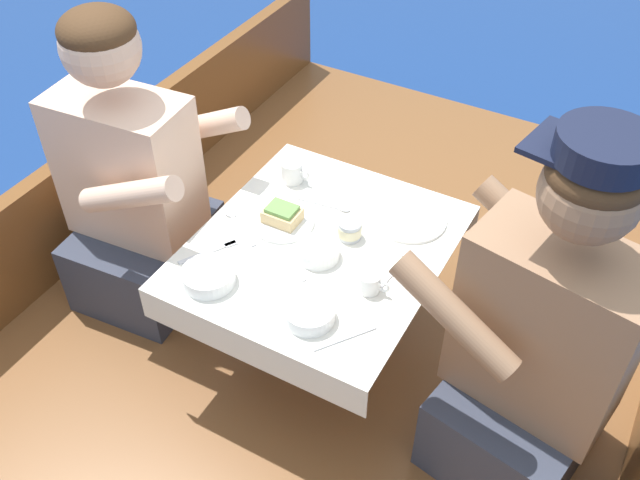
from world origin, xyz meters
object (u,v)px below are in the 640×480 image
at_px(person_starboard, 538,348).
at_px(coffee_cup_port, 370,282).
at_px(sandwich, 282,214).
at_px(person_port, 134,190).
at_px(tin_can, 350,230).
at_px(coffee_cup_starboard, 292,171).

bearing_deg(person_starboard, coffee_cup_port, 14.64).
bearing_deg(sandwich, person_port, -171.81).
bearing_deg(person_port, tin_can, 4.37).
bearing_deg(person_port, coffee_cup_port, -7.86).
distance_m(coffee_cup_starboard, tin_can, 0.31).
xyz_separation_m(person_port, tin_can, (0.69, 0.11, 0.05)).
bearing_deg(coffee_cup_starboard, tin_can, -28.33).
bearing_deg(person_port, coffee_cup_starboard, 26.98).
bearing_deg(tin_can, coffee_cup_starboard, 151.67).
height_order(person_starboard, sandwich, person_starboard).
height_order(person_starboard, tin_can, person_starboard).
distance_m(person_starboard, coffee_cup_port, 0.44).
xyz_separation_m(person_starboard, tin_can, (-0.58, 0.13, 0.03)).
bearing_deg(coffee_cup_port, tin_can, 131.71).
relative_size(coffee_cup_port, tin_can, 1.31).
distance_m(sandwich, coffee_cup_port, 0.35).
bearing_deg(coffee_cup_port, person_port, 176.83).
height_order(sandwich, coffee_cup_port, sandwich).
bearing_deg(tin_can, person_starboard, -12.49).
bearing_deg(person_starboard, coffee_cup_starboard, -6.91).
distance_m(person_port, tin_can, 0.70).
relative_size(sandwich, coffee_cup_port, 1.15).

